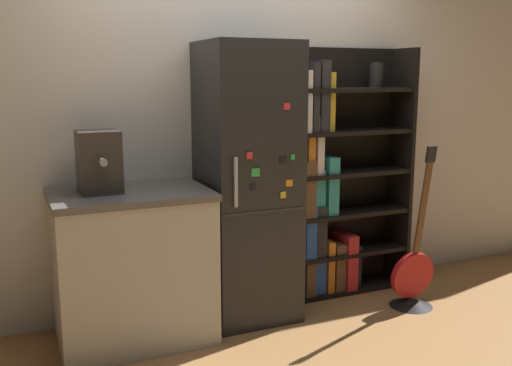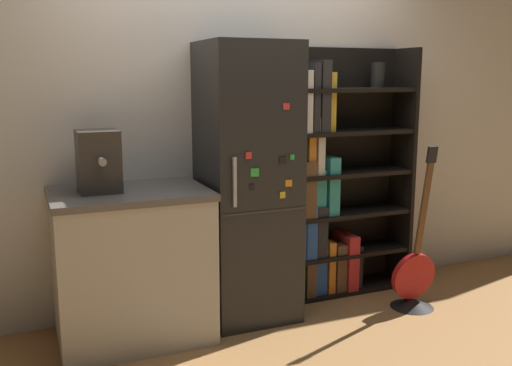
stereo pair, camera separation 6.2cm
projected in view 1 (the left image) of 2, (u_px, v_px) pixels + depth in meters
The scene contains 7 objects.
ground_plane at pixel (258, 323), 3.73m from camera, with size 16.00×16.00×0.00m, color #A87542.
wall_back at pixel (230, 119), 3.92m from camera, with size 8.00×0.05×2.60m.
refrigerator at pixel (247, 183), 3.72m from camera, with size 0.57×0.59×1.81m.
bookshelf at pixel (328, 187), 4.16m from camera, with size 0.99×0.31×1.79m.
kitchen_counter at pixel (133, 265), 3.45m from camera, with size 0.92×0.67×0.92m.
espresso_machine at pixel (99, 162), 3.29m from camera, with size 0.24×0.30×0.36m.
guitar at pixel (412, 283), 3.98m from camera, with size 0.33×0.30×1.15m.
Camera 1 is at (-1.43, -3.20, 1.59)m, focal length 40.00 mm.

